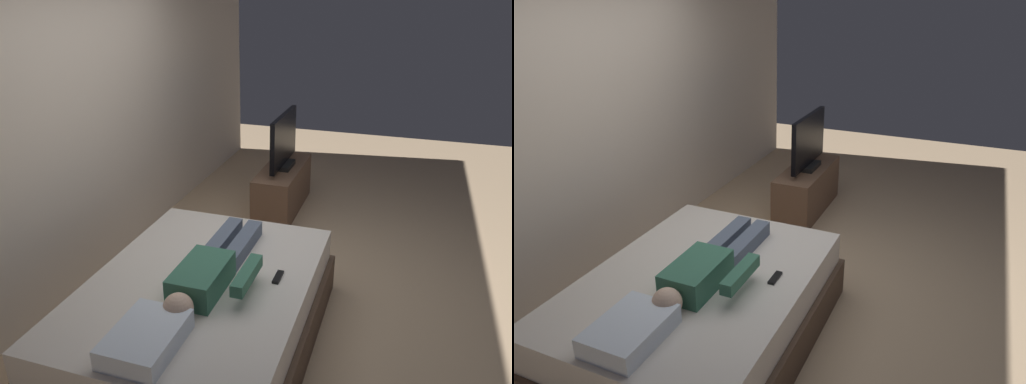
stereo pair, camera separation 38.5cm
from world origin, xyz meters
The scene contains 8 objects.
ground_plane centered at (0.00, 0.00, 0.00)m, with size 10.00×10.00×0.00m, color tan.
back_wall centered at (0.40, 1.65, 1.40)m, with size 6.40×0.10×2.80m, color beige.
bed centered at (-0.74, 0.33, 0.26)m, with size 2.01×1.48×0.54m.
pillow centered at (-1.42, 0.33, 0.60)m, with size 0.48×0.34×0.12m, color white.
person centered at (-0.71, 0.25, 0.62)m, with size 1.26×0.46×0.18m.
remote centered at (-0.56, -0.16, 0.55)m, with size 0.15×0.04×0.02m, color black.
tv_stand centered at (1.65, 0.40, 0.25)m, with size 1.10×0.40×0.50m, color brown.
tv centered at (1.65, 0.40, 0.78)m, with size 0.88×0.20×0.59m.
Camera 1 is at (-3.21, -0.87, 2.31)m, focal length 34.23 mm.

